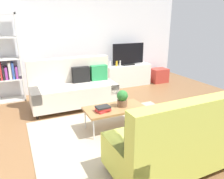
% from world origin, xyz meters
% --- Properties ---
extents(ground_plane, '(7.68, 7.68, 0.00)m').
position_xyz_m(ground_plane, '(0.00, 0.00, 0.00)').
color(ground_plane, brown).
extents(wall_far, '(6.40, 0.12, 2.90)m').
position_xyz_m(wall_far, '(0.00, 2.80, 1.45)').
color(wall_far, silver).
rests_on(wall_far, ground_plane).
extents(area_rug, '(2.90, 2.20, 0.01)m').
position_xyz_m(area_rug, '(-0.12, -0.15, 0.01)').
color(area_rug, tan).
rests_on(area_rug, ground_plane).
extents(couch_beige, '(1.90, 0.84, 1.10)m').
position_xyz_m(couch_beige, '(-0.45, 1.48, 0.45)').
color(couch_beige, beige).
rests_on(couch_beige, ground_plane).
extents(couch_green, '(1.92, 0.88, 1.10)m').
position_xyz_m(couch_green, '(0.22, -1.37, 0.44)').
color(couch_green, '#C1CC51').
rests_on(couch_green, ground_plane).
extents(coffee_table, '(1.10, 0.56, 0.42)m').
position_xyz_m(coffee_table, '(-0.07, 0.05, 0.39)').
color(coffee_table, '#9E7042').
rests_on(coffee_table, ground_plane).
extents(tv_console, '(1.40, 0.44, 0.64)m').
position_xyz_m(tv_console, '(1.49, 2.46, 0.32)').
color(tv_console, silver).
rests_on(tv_console, ground_plane).
extents(tv, '(1.00, 0.20, 0.64)m').
position_xyz_m(tv, '(1.49, 2.44, 0.95)').
color(tv, black).
rests_on(tv, tv_console).
extents(storage_trunk, '(0.52, 0.40, 0.44)m').
position_xyz_m(storage_trunk, '(2.59, 2.36, 0.22)').
color(storage_trunk, '#B2382D').
rests_on(storage_trunk, ground_plane).
extents(potted_plant, '(0.20, 0.20, 0.31)m').
position_xyz_m(potted_plant, '(0.08, 0.06, 0.58)').
color(potted_plant, brown).
rests_on(potted_plant, coffee_table).
extents(table_book_0, '(0.28, 0.23, 0.03)m').
position_xyz_m(table_book_0, '(-0.33, -0.01, 0.43)').
color(table_book_0, red).
rests_on(table_book_0, coffee_table).
extents(table_book_1, '(0.26, 0.20, 0.04)m').
position_xyz_m(table_book_1, '(-0.33, -0.01, 0.47)').
color(table_book_1, red).
rests_on(table_book_1, table_book_0).
extents(table_book_2, '(0.25, 0.19, 0.03)m').
position_xyz_m(table_book_2, '(-0.33, -0.01, 0.50)').
color(table_book_2, '#262626').
rests_on(table_book_2, table_book_1).
extents(vase_0, '(0.13, 0.13, 0.16)m').
position_xyz_m(vase_0, '(0.91, 2.51, 0.72)').
color(vase_0, silver).
rests_on(vase_0, tv_console).
extents(bottle_0, '(0.06, 0.06, 0.16)m').
position_xyz_m(bottle_0, '(1.10, 2.42, 0.72)').
color(bottle_0, gold).
rests_on(bottle_0, tv_console).
extents(bottle_1, '(0.05, 0.05, 0.16)m').
position_xyz_m(bottle_1, '(1.21, 2.42, 0.72)').
color(bottle_1, silver).
rests_on(bottle_1, tv_console).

